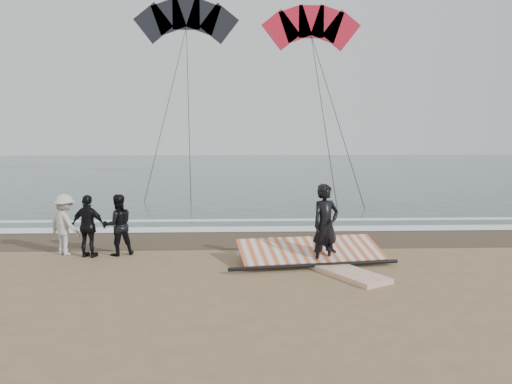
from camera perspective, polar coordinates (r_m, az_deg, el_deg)
ground at (r=10.77m, az=5.23°, el=-10.38°), size 120.00×120.00×0.00m
sea at (r=43.34m, az=-0.32°, el=2.62°), size 120.00×54.00×0.02m
wet_sand at (r=15.11m, az=3.05°, el=-5.32°), size 120.00×2.80×0.01m
foam_near at (r=16.47m, az=2.62°, el=-4.23°), size 120.00×0.90×0.01m
foam_far at (r=18.13m, az=2.18°, el=-3.20°), size 120.00×0.45×0.01m
man_main at (r=11.97m, az=7.94°, el=-3.80°), size 0.86×0.75×1.98m
board_white at (r=11.76m, az=9.23°, el=-8.68°), size 2.04×2.78×0.11m
board_cream at (r=13.84m, az=0.85°, el=-6.28°), size 1.49×2.13×0.09m
trio_cluster at (r=13.63m, az=-18.65°, el=-3.60°), size 2.47×1.14×1.61m
sail_rig at (r=12.65m, az=5.85°, el=-6.87°), size 4.06×2.19×0.49m
kite_red at (r=33.21m, az=6.34°, el=17.86°), size 6.89×6.21×15.32m
kite_dark at (r=35.37m, az=-7.97°, el=18.52°), size 7.90×6.42×16.24m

